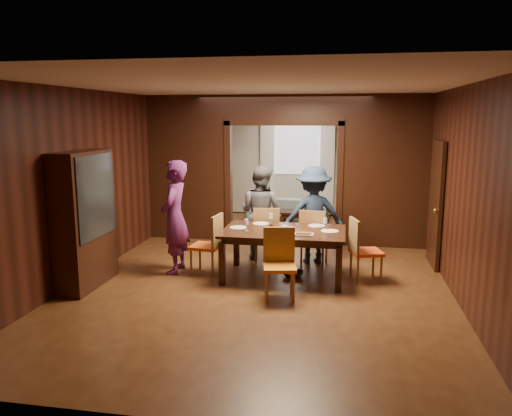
% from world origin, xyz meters
% --- Properties ---
extents(floor, '(9.00, 9.00, 0.00)m').
position_xyz_m(floor, '(0.00, 0.00, 0.00)').
color(floor, '#4E2815').
rests_on(floor, ground).
extents(ceiling, '(5.50, 9.00, 0.02)m').
position_xyz_m(ceiling, '(0.00, 0.00, 2.90)').
color(ceiling, silver).
rests_on(ceiling, room_walls).
extents(room_walls, '(5.52, 9.01, 2.90)m').
position_xyz_m(room_walls, '(0.00, 1.89, 1.51)').
color(room_walls, black).
rests_on(room_walls, floor).
extents(person_purple, '(0.46, 0.68, 1.81)m').
position_xyz_m(person_purple, '(-1.45, -0.65, 0.91)').
color(person_purple, '#5E205E').
rests_on(person_purple, floor).
extents(person_grey, '(0.98, 0.88, 1.65)m').
position_xyz_m(person_grey, '(-0.24, 0.37, 0.82)').
color(person_grey, '#515057').
rests_on(person_grey, floor).
extents(person_navy, '(1.20, 0.87, 1.66)m').
position_xyz_m(person_navy, '(0.68, 0.28, 0.83)').
color(person_navy, '#1C2A47').
rests_on(person_navy, floor).
extents(sofa, '(1.97, 0.87, 0.56)m').
position_xyz_m(sofa, '(-0.14, 3.85, 0.28)').
color(sofa, '#8DB1B9').
rests_on(sofa, floor).
extents(serving_bowl, '(0.34, 0.34, 0.08)m').
position_xyz_m(serving_bowl, '(0.44, -0.56, 0.80)').
color(serving_bowl, black).
rests_on(serving_bowl, dining_table).
extents(dining_table, '(1.87, 1.16, 0.76)m').
position_xyz_m(dining_table, '(0.29, -0.63, 0.38)').
color(dining_table, black).
rests_on(dining_table, floor).
extents(coffee_table, '(0.80, 0.50, 0.40)m').
position_xyz_m(coffee_table, '(0.16, 2.87, 0.20)').
color(coffee_table, black).
rests_on(coffee_table, floor).
extents(chair_left, '(0.49, 0.49, 0.97)m').
position_xyz_m(chair_left, '(-0.95, -0.65, 0.48)').
color(chair_left, '#C64A12').
rests_on(chair_left, floor).
extents(chair_right, '(0.54, 0.54, 0.97)m').
position_xyz_m(chair_right, '(1.55, -0.55, 0.48)').
color(chair_right, '#E74415').
rests_on(chair_right, floor).
extents(chair_far_l, '(0.50, 0.50, 0.97)m').
position_xyz_m(chair_far_l, '(-0.11, 0.24, 0.48)').
color(chair_far_l, '#F14416').
rests_on(chair_far_l, floor).
extents(chair_far_r, '(0.49, 0.49, 0.97)m').
position_xyz_m(chair_far_r, '(0.72, 0.15, 0.48)').
color(chair_far_r, orange).
rests_on(chair_far_r, floor).
extents(chair_near, '(0.51, 0.51, 0.97)m').
position_xyz_m(chair_near, '(0.35, -1.55, 0.48)').
color(chair_near, orange).
rests_on(chair_near, floor).
extents(hutch, '(0.40, 1.20, 2.00)m').
position_xyz_m(hutch, '(-2.53, -1.50, 1.00)').
color(hutch, black).
rests_on(hutch, floor).
extents(door_right, '(0.06, 0.90, 2.10)m').
position_xyz_m(door_right, '(2.70, 0.50, 1.05)').
color(door_right, black).
rests_on(door_right, floor).
extents(window_far, '(1.20, 0.03, 1.30)m').
position_xyz_m(window_far, '(0.00, 4.44, 1.70)').
color(window_far, silver).
rests_on(window_far, back_wall).
extents(curtain_left, '(0.35, 0.06, 2.40)m').
position_xyz_m(curtain_left, '(-0.75, 4.40, 1.25)').
color(curtain_left, white).
rests_on(curtain_left, back_wall).
extents(curtain_right, '(0.35, 0.06, 2.40)m').
position_xyz_m(curtain_right, '(0.75, 4.40, 1.25)').
color(curtain_right, white).
rests_on(curtain_right, back_wall).
extents(plate_left, '(0.27, 0.27, 0.01)m').
position_xyz_m(plate_left, '(-0.43, -0.60, 0.77)').
color(plate_left, silver).
rests_on(plate_left, dining_table).
extents(plate_far_l, '(0.27, 0.27, 0.01)m').
position_xyz_m(plate_far_l, '(-0.13, -0.25, 0.77)').
color(plate_far_l, white).
rests_on(plate_far_l, dining_table).
extents(plate_far_r, '(0.27, 0.27, 0.01)m').
position_xyz_m(plate_far_r, '(0.77, -0.25, 0.77)').
color(plate_far_r, silver).
rests_on(plate_far_r, dining_table).
extents(plate_right, '(0.27, 0.27, 0.01)m').
position_xyz_m(plate_right, '(0.99, -0.60, 0.77)').
color(plate_right, white).
rests_on(plate_right, dining_table).
extents(plate_near, '(0.27, 0.27, 0.01)m').
position_xyz_m(plate_near, '(0.33, -0.95, 0.77)').
color(plate_near, silver).
rests_on(plate_near, dining_table).
extents(platter_a, '(0.30, 0.20, 0.04)m').
position_xyz_m(platter_a, '(0.21, -0.79, 0.78)').
color(platter_a, gray).
rests_on(platter_a, dining_table).
extents(platter_b, '(0.30, 0.20, 0.04)m').
position_xyz_m(platter_b, '(0.62, -0.88, 0.78)').
color(platter_b, gray).
rests_on(platter_b, dining_table).
extents(wineglass_left, '(0.08, 0.08, 0.18)m').
position_xyz_m(wineglass_left, '(-0.27, -0.78, 0.85)').
color(wineglass_left, silver).
rests_on(wineglass_left, dining_table).
extents(wineglass_far, '(0.08, 0.08, 0.18)m').
position_xyz_m(wineglass_far, '(0.03, -0.26, 0.85)').
color(wineglass_far, white).
rests_on(wineglass_far, dining_table).
extents(wineglass_right, '(0.08, 0.08, 0.18)m').
position_xyz_m(wineglass_right, '(0.91, -0.47, 0.85)').
color(wineglass_right, silver).
rests_on(wineglass_right, dining_table).
extents(tumbler, '(0.07, 0.07, 0.14)m').
position_xyz_m(tumbler, '(0.35, -0.93, 0.83)').
color(tumbler, silver).
rests_on(tumbler, dining_table).
extents(condiment_jar, '(0.08, 0.08, 0.11)m').
position_xyz_m(condiment_jar, '(0.11, -0.67, 0.82)').
color(condiment_jar, '#4F2612').
rests_on(condiment_jar, dining_table).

